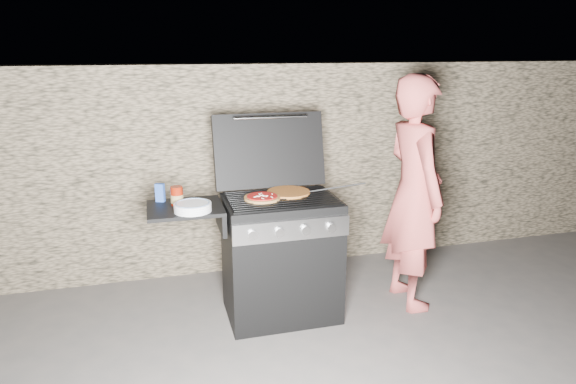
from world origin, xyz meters
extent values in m
plane|color=#615954|center=(0.00, 0.00, 0.00)|extent=(50.00, 50.00, 0.00)
cube|color=tan|center=(0.00, 1.05, 0.90)|extent=(8.00, 0.35, 1.80)
cylinder|color=orange|center=(0.08, 0.10, 0.92)|extent=(0.34, 0.34, 0.02)
cylinder|color=maroon|center=(-0.72, 0.05, 0.97)|extent=(0.10, 0.10, 0.13)
cube|color=#2549A1|center=(-0.82, 0.16, 0.97)|extent=(0.07, 0.06, 0.13)
cylinder|color=white|center=(-0.63, -0.12, 0.93)|extent=(0.30, 0.30, 0.06)
imported|color=#CC524D|center=(1.02, -0.05, 0.88)|extent=(0.42, 0.64, 1.76)
cylinder|color=black|center=(0.40, 0.00, 0.95)|extent=(0.42, 0.15, 0.09)
camera|label=1|loc=(-0.86, -3.36, 1.95)|focal=32.00mm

